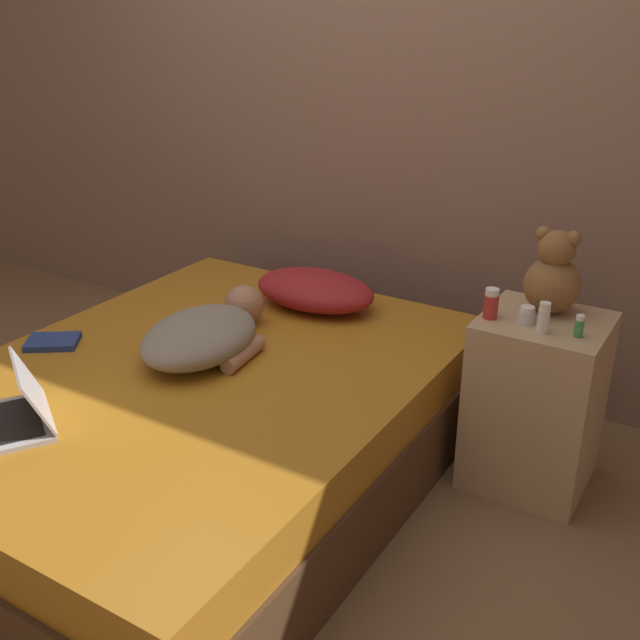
{
  "coord_description": "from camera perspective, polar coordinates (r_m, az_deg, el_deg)",
  "views": [
    {
      "loc": [
        1.63,
        -1.8,
        1.71
      ],
      "look_at": [
        0.37,
        0.25,
        0.66
      ],
      "focal_mm": 42.0,
      "sensor_mm": 36.0,
      "label": 1
    }
  ],
  "objects": [
    {
      "name": "wall_back",
      "position": [
        3.52,
        3.93,
        16.82
      ],
      "size": [
        8.0,
        0.06,
        2.6
      ],
      "color": "#846656",
      "rests_on": "ground_plane"
    },
    {
      "name": "nightstand",
      "position": [
        2.88,
        16.08,
        -6.02
      ],
      "size": [
        0.43,
        0.42,
        0.66
      ],
      "color": "tan",
      "rests_on": "ground_plane"
    },
    {
      "name": "bottle_green",
      "position": [
        2.62,
        19.15,
        -0.45
      ],
      "size": [
        0.03,
        0.03,
        0.08
      ],
      "color": "#3D8E4C",
      "rests_on": "nightstand"
    },
    {
      "name": "ground_plane",
      "position": [
        2.97,
        -8.79,
        -11.87
      ],
      "size": [
        12.0,
        12.0,
        0.0
      ],
      "primitive_type": "plane",
      "color": "brown"
    },
    {
      "name": "bottle_red",
      "position": [
        2.69,
        12.91,
        1.22
      ],
      "size": [
        0.05,
        0.05,
        0.11
      ],
      "color": "#B72D2D",
      "rests_on": "nightstand"
    },
    {
      "name": "pillow",
      "position": [
        3.19,
        -0.39,
        2.32
      ],
      "size": [
        0.54,
        0.35,
        0.15
      ],
      "color": "maroon",
      "rests_on": "bed"
    },
    {
      "name": "person_lying",
      "position": [
        2.81,
        -8.65,
        -0.98
      ],
      "size": [
        0.44,
        0.69,
        0.16
      ],
      "rotation": [
        0.0,
        0.0,
        0.13
      ],
      "color": "gray",
      "rests_on": "bed"
    },
    {
      "name": "teddy_bear",
      "position": [
        2.77,
        17.34,
        3.2
      ],
      "size": [
        0.2,
        0.2,
        0.31
      ],
      "color": "brown",
      "rests_on": "nightstand"
    },
    {
      "name": "laptop",
      "position": [
        2.52,
        -21.72,
        -6.39
      ],
      "size": [
        0.38,
        0.34,
        0.2
      ],
      "rotation": [
        0.0,
        0.0,
        -0.56
      ],
      "color": "silver",
      "rests_on": "bed"
    },
    {
      "name": "bed",
      "position": [
        2.84,
        -9.08,
        -7.98
      ],
      "size": [
        1.54,
        2.02,
        0.48
      ],
      "color": "#4C331E",
      "rests_on": "ground_plane"
    },
    {
      "name": "bottle_white",
      "position": [
        2.61,
        16.68,
        0.15
      ],
      "size": [
        0.04,
        0.04,
        0.11
      ],
      "color": "white",
      "rests_on": "nightstand"
    },
    {
      "name": "bottle_clear",
      "position": [
        2.68,
        15.48,
        0.37
      ],
      "size": [
        0.05,
        0.05,
        0.06
      ],
      "color": "silver",
      "rests_on": "nightstand"
    },
    {
      "name": "book",
      "position": [
        3.04,
        -19.7,
        -1.57
      ],
      "size": [
        0.24,
        0.22,
        0.02
      ],
      "rotation": [
        0.0,
        0.0,
        0.62
      ],
      "color": "navy",
      "rests_on": "bed"
    }
  ]
}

